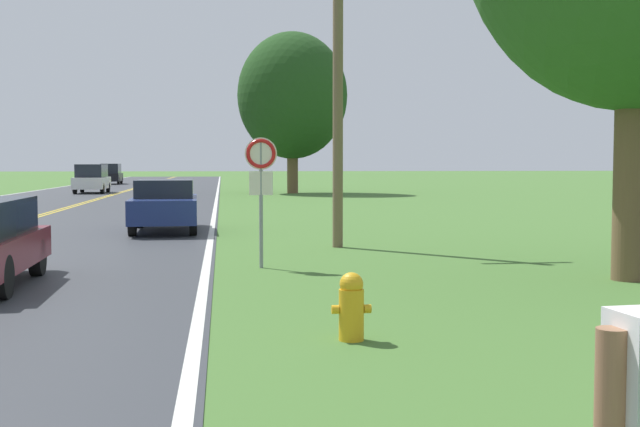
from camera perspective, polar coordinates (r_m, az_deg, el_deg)
fire_hydrant at (r=8.91m, az=2.25°, el=-6.58°), size 0.44×0.28×0.76m
traffic_sign at (r=14.94m, az=-4.22°, el=3.10°), size 0.60×0.10×2.44m
utility_pole_midground at (r=18.73m, az=1.28°, el=9.33°), size 1.80×0.24×7.36m
tree_mid_treeline at (r=52.52m, az=-1.98°, el=8.36°), size 7.13×7.13×10.45m
car_dark_blue_sedan_mid_near at (r=23.43m, az=-10.97°, el=0.66°), size 1.95×4.65×1.49m
car_white_van_receding at (r=54.57m, az=-15.92°, el=2.43°), size 1.94×4.55×1.89m
car_black_van_distant at (r=77.48m, az=-14.63°, el=2.76°), size 1.91×4.74×1.92m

